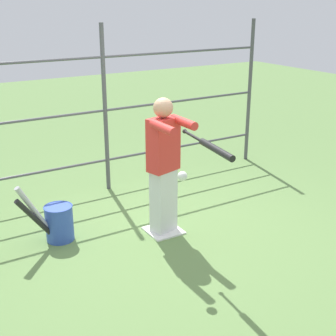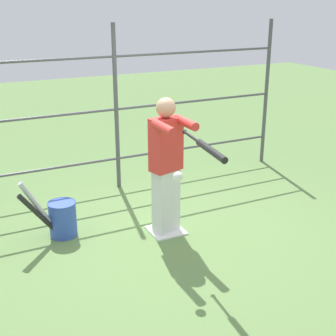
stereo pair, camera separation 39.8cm
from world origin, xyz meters
name	(u,v)px [view 2 (the right image)]	position (x,y,z in m)	size (l,w,h in m)	color
ground_plane	(166,231)	(0.00, 0.00, 0.00)	(24.00, 24.00, 0.00)	#608447
home_plate	(166,230)	(0.00, 0.00, 0.01)	(0.40, 0.40, 0.02)	white
fence_backstop	(116,109)	(0.00, -1.60, 1.18)	(5.32, 0.06, 2.36)	#4C4C51
batter	(167,163)	(0.00, 0.02, 0.89)	(0.41, 0.63, 1.64)	silver
baseball_bat_swinging	(208,148)	(0.05, 0.99, 1.34)	(0.14, 0.93, 0.08)	black
softball_in_flight	(178,176)	(0.28, 0.83, 1.04)	(0.10, 0.10, 0.10)	white
bat_bucket	(60,218)	(1.17, -0.45, 0.23)	(0.68, 0.35, 0.79)	#3351B2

